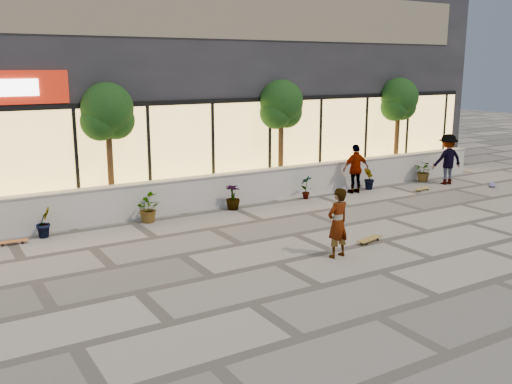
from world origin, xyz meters
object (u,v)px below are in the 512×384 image
tree_mideast (281,107)px  skater_right_near (356,169)px  skateboard_right_far (493,185)px  tree_east (399,102)px  skateboard_right_near (422,189)px  tree_midwest (108,115)px  skateboard_center (370,239)px  skateboard_left (12,242)px  skater_right_far (447,159)px  skater_center (338,223)px

tree_mideast → skater_right_near: size_ratio=2.28×
tree_mideast → skateboard_right_far: bearing=-23.6°
tree_east → skateboard_right_near: bearing=-112.8°
tree_mideast → skater_right_near: (2.21, -1.40, -2.13)m
tree_midwest → skateboard_right_far: bearing=-13.5°
tree_midwest → skateboard_center: 8.16m
skateboard_center → tree_midwest: bearing=113.1°
tree_mideast → skater_right_near: tree_mideast is taller
skateboard_left → tree_east: bearing=10.5°
skater_right_near → skateboard_center: size_ratio=1.94×
skater_right_far → skateboard_right_far: bearing=143.9°
tree_midwest → skateboard_right_near: 11.15m
tree_mideast → skater_center: tree_mideast is taller
tree_east → skateboard_left: bearing=-174.1°
skater_right_far → skater_right_near: bearing=2.6°
skater_right_far → skateboard_right_far: (1.13, -1.21, -0.87)m
skateboard_right_far → tree_east: bearing=84.5°
tree_east → skater_center: bearing=-141.9°
skateboard_left → skater_center: bearing=-33.3°
tree_east → skateboard_left: (-14.53, -1.50, -2.91)m
skater_right_far → skateboard_left: (-15.21, 0.48, -0.87)m
tree_midwest → skater_center: size_ratio=2.38×
tree_mideast → skateboard_right_near: 5.87m
skater_right_near → skater_right_far: (3.96, -0.58, 0.09)m
skateboard_left → skateboard_right_near: size_ratio=1.06×
skateboard_right_far → tree_midwest: bearing=131.6°
skater_right_near → skateboard_center: 5.81m
skateboard_right_near → skateboard_right_far: (2.80, -0.81, -0.00)m
skateboard_center → skateboard_left: 8.97m
tree_mideast → skater_right_far: size_ratio=2.08×
tree_midwest → skater_center: tree_midwest is taller
tree_midwest → skater_right_far: size_ratio=2.08×
skater_right_near → skateboard_center: (-3.48, -4.59, -0.77)m
tree_mideast → skater_center: 7.30m
skateboard_left → skateboard_center: bearing=-25.5°
tree_midwest → tree_east: 11.50m
tree_mideast → skateboard_center: tree_mideast is taller
skater_right_far → skateboard_center: skater_right_far is taller
skateboard_left → skateboard_right_far: size_ratio=1.15×
skater_right_far → skateboard_right_near: 1.93m
tree_midwest → skater_right_near: tree_midwest is taller
skater_right_near → skateboard_right_near: 2.61m
skater_center → skater_right_near: size_ratio=0.96×
tree_mideast → skater_right_far: 6.80m
tree_east → tree_midwest: bearing=180.0°
tree_midwest → skater_center: 7.55m
tree_midwest → skater_right_far: (12.17, -1.98, -2.04)m
tree_east → skateboard_right_far: (1.80, -3.20, -2.92)m
tree_midwest → skater_right_near: 8.60m
tree_mideast → skateboard_center: bearing=-101.9°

